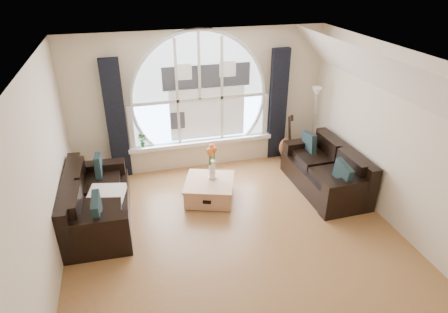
# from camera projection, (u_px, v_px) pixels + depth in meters

# --- Properties ---
(ground) EXTENTS (5.00, 5.50, 0.01)m
(ground) POSITION_uv_depth(u_px,v_px,m) (240.00, 246.00, 5.78)
(ground) COLOR brown
(ground) RESTS_ON ground
(ceiling) EXTENTS (5.00, 5.50, 0.01)m
(ceiling) POSITION_uv_depth(u_px,v_px,m) (244.00, 66.00, 4.55)
(ceiling) COLOR silver
(ceiling) RESTS_ON ground
(wall_back) EXTENTS (5.00, 0.01, 2.70)m
(wall_back) POSITION_uv_depth(u_px,v_px,m) (199.00, 101.00, 7.53)
(wall_back) COLOR beige
(wall_back) RESTS_ON ground
(wall_left) EXTENTS (0.01, 5.50, 2.70)m
(wall_left) POSITION_uv_depth(u_px,v_px,m) (40.00, 193.00, 4.59)
(wall_left) COLOR beige
(wall_left) RESTS_ON ground
(wall_right) EXTENTS (0.01, 5.50, 2.70)m
(wall_right) POSITION_uv_depth(u_px,v_px,m) (402.00, 145.00, 5.74)
(wall_right) COLOR beige
(wall_right) RESTS_ON ground
(attic_slope) EXTENTS (0.92, 5.50, 0.72)m
(attic_slope) POSITION_uv_depth(u_px,v_px,m) (399.00, 81.00, 5.21)
(attic_slope) COLOR silver
(attic_slope) RESTS_ON ground
(arched_window) EXTENTS (2.60, 0.06, 2.15)m
(arched_window) POSITION_uv_depth(u_px,v_px,m) (199.00, 87.00, 7.37)
(arched_window) COLOR silver
(arched_window) RESTS_ON wall_back
(window_sill) EXTENTS (2.90, 0.22, 0.08)m
(window_sill) POSITION_uv_depth(u_px,v_px,m) (202.00, 142.00, 7.82)
(window_sill) COLOR white
(window_sill) RESTS_ON wall_back
(window_frame) EXTENTS (2.76, 0.08, 2.15)m
(window_frame) POSITION_uv_depth(u_px,v_px,m) (200.00, 88.00, 7.35)
(window_frame) COLOR white
(window_frame) RESTS_ON wall_back
(neighbor_house) EXTENTS (1.70, 0.02, 1.50)m
(neighbor_house) POSITION_uv_depth(u_px,v_px,m) (207.00, 93.00, 7.45)
(neighbor_house) COLOR silver
(neighbor_house) RESTS_ON wall_back
(curtain_left) EXTENTS (0.35, 0.12, 2.30)m
(curtain_left) POSITION_uv_depth(u_px,v_px,m) (116.00, 121.00, 7.15)
(curtain_left) COLOR black
(curtain_left) RESTS_ON ground
(curtain_right) EXTENTS (0.35, 0.12, 2.30)m
(curtain_right) POSITION_uv_depth(u_px,v_px,m) (278.00, 105.00, 7.88)
(curtain_right) COLOR black
(curtain_right) RESTS_ON ground
(sofa_left) EXTENTS (1.02, 1.93, 0.84)m
(sofa_left) POSITION_uv_depth(u_px,v_px,m) (97.00, 201.00, 6.12)
(sofa_left) COLOR black
(sofa_left) RESTS_ON ground
(sofa_right) EXTENTS (0.96, 1.86, 0.82)m
(sofa_right) POSITION_uv_depth(u_px,v_px,m) (325.00, 170.00, 7.03)
(sofa_right) COLOR black
(sofa_right) RESTS_ON ground
(coffee_chest) EXTENTS (1.06, 1.06, 0.41)m
(coffee_chest) POSITION_uv_depth(u_px,v_px,m) (210.00, 189.00, 6.81)
(coffee_chest) COLOR tan
(coffee_chest) RESTS_ON ground
(throw_blanket) EXTENTS (0.66, 0.66, 0.10)m
(throw_blanket) POSITION_uv_depth(u_px,v_px,m) (106.00, 196.00, 6.07)
(throw_blanket) COLOR silver
(throw_blanket) RESTS_ON sofa_left
(vase_flowers) EXTENTS (0.24, 0.24, 0.70)m
(vase_flowers) POSITION_uv_depth(u_px,v_px,m) (212.00, 158.00, 6.65)
(vase_flowers) COLOR white
(vase_flowers) RESTS_ON coffee_chest
(floor_lamp) EXTENTS (0.24, 0.24, 1.60)m
(floor_lamp) POSITION_uv_depth(u_px,v_px,m) (313.00, 126.00, 7.83)
(floor_lamp) COLOR #B2B2B2
(floor_lamp) RESTS_ON ground
(guitar) EXTENTS (0.37, 0.26, 1.06)m
(guitar) POSITION_uv_depth(u_px,v_px,m) (288.00, 137.00, 7.97)
(guitar) COLOR brown
(guitar) RESTS_ON ground
(potted_plant) EXTENTS (0.18, 0.15, 0.29)m
(potted_plant) POSITION_uv_depth(u_px,v_px,m) (142.00, 140.00, 7.47)
(potted_plant) COLOR #1E6023
(potted_plant) RESTS_ON window_sill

